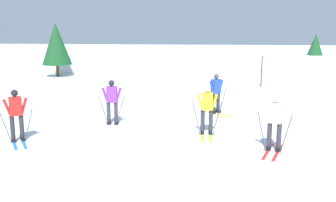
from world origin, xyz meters
The scene contains 10 objects.
ground_plane centered at (0.00, 0.00, 0.00)m, with size 120.00×120.00×0.00m, color silver.
far_snow_ridge centered at (0.00, 19.43, 0.66)m, with size 80.00×6.54×1.32m, color silver.
skier_blue centered at (2.81, 3.81, 0.92)m, with size 1.29×1.48×1.71m.
skier_white centered at (4.40, -0.98, 0.96)m, with size 0.96×1.63×1.71m.
skier_red centered at (-3.73, -0.79, 0.92)m, with size 1.14×1.56×1.71m.
skier_yellow centered at (2.40, 0.61, 0.96)m, with size 1.00×1.61×1.71m.
skier_purple centered at (-1.15, 1.56, 0.92)m, with size 1.00×1.62×1.71m.
trail_marker_pole centered at (5.83, 11.39, 0.92)m, with size 0.07×0.07×1.84m, color black.
conifer_far_left centered at (11.18, 19.37, 1.84)m, with size 1.66×1.66×3.02m.
conifer_far_right centered at (-8.32, 14.73, 2.36)m, with size 2.11×2.11×3.86m.
Camera 1 is at (2.20, -12.24, 3.74)m, focal length 40.82 mm.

